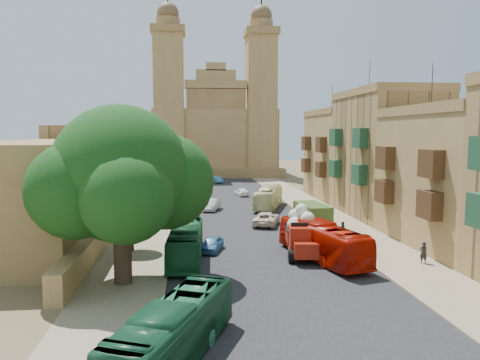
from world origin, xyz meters
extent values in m
plane|color=brown|center=(0.00, 0.00, 0.00)|extent=(260.00, 260.00, 0.00)
cube|color=black|center=(0.00, 30.00, 0.01)|extent=(14.00, 140.00, 0.01)
cube|color=#857557|center=(9.50, 30.00, 0.01)|extent=(5.00, 140.00, 0.01)
cube|color=#857557|center=(-9.50, 30.00, 0.01)|extent=(5.00, 140.00, 0.01)
cube|color=#857557|center=(7.00, 30.00, 0.06)|extent=(0.25, 140.00, 0.12)
cube|color=#857557|center=(-7.00, 30.00, 0.06)|extent=(0.25, 140.00, 0.12)
cube|color=olive|center=(16.00, 11.00, 5.25)|extent=(8.00, 14.00, 10.50)
cube|color=brown|center=(16.00, 11.00, 10.90)|extent=(8.20, 14.00, 0.80)
cylinder|color=black|center=(15.00, 13.80, 13.10)|extent=(0.06, 0.06, 3.60)
cube|color=#432A16|center=(11.55, 7.08, 3.99)|extent=(0.90, 2.20, 2.00)
cube|color=#432A16|center=(11.55, 14.92, 3.99)|extent=(0.90, 2.20, 2.00)
cube|color=#432A16|center=(11.55, 7.08, 6.93)|extent=(0.90, 2.20, 2.00)
cube|color=#432A16|center=(11.55, 14.92, 6.93)|extent=(0.90, 2.20, 2.00)
cube|color=olive|center=(16.00, 25.00, 6.50)|extent=(8.00, 14.00, 13.00)
cube|color=brown|center=(16.00, 25.00, 13.40)|extent=(8.20, 14.00, 0.80)
cylinder|color=black|center=(15.00, 27.80, 15.60)|extent=(0.06, 0.06, 3.60)
cube|color=#1C472D|center=(11.55, 21.08, 4.94)|extent=(0.90, 2.20, 2.00)
cube|color=#1C472D|center=(11.55, 28.92, 4.94)|extent=(0.90, 2.20, 2.00)
cube|color=#1C472D|center=(11.55, 21.08, 8.58)|extent=(0.90, 2.20, 2.00)
cube|color=#1C472D|center=(11.55, 28.92, 8.58)|extent=(0.90, 2.20, 2.00)
cube|color=olive|center=(16.00, 39.00, 5.75)|extent=(8.00, 14.00, 11.50)
cube|color=brown|center=(16.00, 39.00, 11.90)|extent=(8.20, 14.00, 0.80)
cylinder|color=black|center=(15.00, 41.80, 14.10)|extent=(0.06, 0.06, 3.60)
cube|color=#432A16|center=(11.55, 35.08, 4.37)|extent=(0.90, 2.20, 2.00)
cube|color=#432A16|center=(11.55, 42.92, 4.37)|extent=(0.90, 2.20, 2.00)
cube|color=#432A16|center=(11.55, 35.08, 7.59)|extent=(0.90, 2.20, 2.00)
cube|color=#432A16|center=(11.55, 42.92, 7.59)|extent=(0.90, 2.20, 2.00)
cube|color=olive|center=(-12.50, 20.00, 0.90)|extent=(1.00, 40.00, 1.80)
cube|color=brown|center=(-18.00, 18.00, 4.20)|extent=(10.00, 28.00, 8.40)
cube|color=olive|center=(-18.00, 44.00, 5.00)|extent=(10.00, 22.00, 10.00)
cube|color=olive|center=(0.00, 81.00, 7.00)|extent=(26.00, 20.00, 14.00)
cube|color=brown|center=(0.00, 70.50, 0.90)|extent=(28.00, 4.00, 1.80)
cube|color=brown|center=(0.00, 72.20, 10.00)|extent=(12.00, 2.00, 16.00)
cube|color=olive|center=(0.00, 72.20, 18.90)|extent=(12.60, 2.40, 1.60)
cube|color=olive|center=(0.00, 72.20, 20.60)|extent=(8.00, 2.00, 2.40)
cube|color=olive|center=(0.00, 72.20, 22.40)|extent=(4.00, 2.00, 1.60)
cube|color=olive|center=(-9.50, 73.50, 14.50)|extent=(6.00, 6.00, 29.00)
cube|color=brown|center=(-9.50, 73.50, 29.60)|extent=(6.80, 6.80, 1.40)
cylinder|color=brown|center=(-9.50, 73.50, 31.20)|extent=(4.80, 4.80, 1.80)
sphere|color=brown|center=(-9.50, 73.50, 33.00)|extent=(4.40, 4.40, 4.40)
cylinder|color=black|center=(-9.50, 73.50, 35.40)|extent=(0.28, 0.28, 1.80)
cube|color=olive|center=(9.50, 73.50, 14.50)|extent=(6.00, 6.00, 29.00)
cube|color=brown|center=(9.50, 73.50, 29.60)|extent=(6.80, 6.80, 1.40)
cylinder|color=brown|center=(9.50, 73.50, 31.20)|extent=(4.80, 4.80, 1.80)
sphere|color=brown|center=(9.50, 73.50, 33.00)|extent=(4.40, 4.40, 4.40)
cylinder|color=black|center=(9.50, 73.50, 35.40)|extent=(0.28, 0.28, 1.80)
cylinder|color=#35261A|center=(-9.50, 4.00, 2.05)|extent=(1.08, 1.08, 4.10)
sphere|color=black|center=(-9.50, 4.00, 6.70)|extent=(8.21, 8.21, 8.21)
sphere|color=black|center=(-6.91, 5.30, 6.05)|extent=(6.05, 6.05, 6.05)
sphere|color=black|center=(-11.88, 3.03, 5.83)|extent=(5.62, 5.62, 5.62)
sphere|color=black|center=(-8.85, 1.41, 5.62)|extent=(5.18, 5.18, 5.18)
sphere|color=black|center=(-10.69, 6.38, 7.56)|extent=(4.75, 4.75, 4.75)
cylinder|color=#35261A|center=(-10.00, 12.00, 1.09)|extent=(0.44, 0.44, 2.19)
sphere|color=black|center=(-10.00, 12.00, 3.30)|extent=(3.18, 3.18, 3.18)
cylinder|color=#35261A|center=(-10.00, 24.00, 1.06)|extent=(0.44, 0.44, 2.13)
sphere|color=black|center=(-10.00, 24.00, 3.21)|extent=(3.10, 3.10, 3.10)
cylinder|color=#35261A|center=(-10.00, 36.00, 1.11)|extent=(0.44, 0.44, 2.22)
sphere|color=black|center=(-10.00, 36.00, 3.34)|extent=(3.22, 3.22, 3.22)
cylinder|color=#35261A|center=(-10.00, 48.00, 1.21)|extent=(0.44, 0.44, 2.43)
sphere|color=black|center=(-10.00, 48.00, 3.66)|extent=(3.53, 3.53, 3.53)
cube|color=#9A1C0B|center=(3.08, 10.54, 1.34)|extent=(2.81, 4.13, 0.97)
cube|color=black|center=(3.08, 10.54, 1.88)|extent=(2.87, 4.19, 0.13)
cube|color=#9A1C0B|center=(2.78, 8.08, 1.45)|extent=(2.46, 2.09, 1.94)
cube|color=#9A1C0B|center=(2.63, 6.80, 1.02)|extent=(1.97, 1.50, 1.08)
cube|color=black|center=(2.78, 8.08, 2.21)|extent=(2.04, 0.35, 0.97)
cylinder|color=black|center=(1.60, 7.25, 0.48)|extent=(0.49, 1.01, 0.97)
cylinder|color=black|center=(3.73, 6.99, 0.48)|extent=(0.49, 1.01, 0.97)
cylinder|color=black|center=(2.16, 11.95, 0.48)|extent=(0.49, 1.01, 0.97)
cylinder|color=black|center=(4.30, 11.69, 0.48)|extent=(0.49, 1.01, 0.97)
sphere|color=beige|center=(2.47, 9.96, 2.15)|extent=(1.18, 1.18, 1.18)
sphere|color=beige|center=(3.57, 10.16, 2.15)|extent=(1.18, 1.18, 1.18)
sphere|color=beige|center=(3.15, 11.18, 2.15)|extent=(1.18, 1.18, 1.18)
sphere|color=beige|center=(2.66, 10.70, 2.74)|extent=(1.08, 1.08, 1.08)
sphere|color=beige|center=(3.34, 9.53, 2.69)|extent=(1.08, 1.08, 1.08)
sphere|color=beige|center=(3.06, 10.43, 3.23)|extent=(0.97, 0.97, 0.97)
cube|color=#3C5720|center=(6.50, 20.00, 1.08)|extent=(2.76, 5.43, 2.16)
cylinder|color=black|center=(5.65, 18.09, 0.43)|extent=(0.42, 0.89, 0.87)
cylinder|color=black|center=(7.69, 18.28, 0.43)|extent=(0.42, 0.89, 0.87)
cylinder|color=black|center=(5.31, 21.72, 0.43)|extent=(0.42, 0.89, 0.87)
cylinder|color=black|center=(7.35, 21.91, 0.43)|extent=(0.42, 0.89, 0.87)
imported|color=#1B5737|center=(-6.12, -6.29, 1.23)|extent=(5.37, 8.95, 2.46)
imported|color=#125126|center=(-5.73, 8.61, 1.29)|extent=(2.60, 9.39, 2.59)
imported|color=#AF1203|center=(4.00, 7.84, 1.35)|extent=(4.61, 9.93, 2.69)
imported|color=beige|center=(4.00, 31.15, 1.30)|extent=(5.05, 9.55, 2.60)
imported|color=teal|center=(-3.79, 11.10, 0.57)|extent=(2.30, 3.62, 1.15)
imported|color=beige|center=(-2.91, 30.18, 0.68)|extent=(2.58, 4.38, 1.36)
imported|color=beige|center=(2.07, 20.75, 0.67)|extent=(3.54, 5.24, 1.33)
imported|color=#18184E|center=(-5.00, 44.72, 0.72)|extent=(2.35, 5.08, 1.44)
imported|color=white|center=(1.98, 42.47, 0.60)|extent=(2.19, 3.76, 1.20)
imported|color=teal|center=(-0.50, 60.49, 0.62)|extent=(2.20, 3.94, 1.23)
imported|color=black|center=(10.77, 6.19, 0.77)|extent=(0.57, 0.38, 1.53)
imported|color=#303031|center=(7.50, 13.80, 0.80)|extent=(0.42, 0.95, 1.59)
camera|label=1|loc=(-5.39, -24.24, 9.10)|focal=35.00mm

